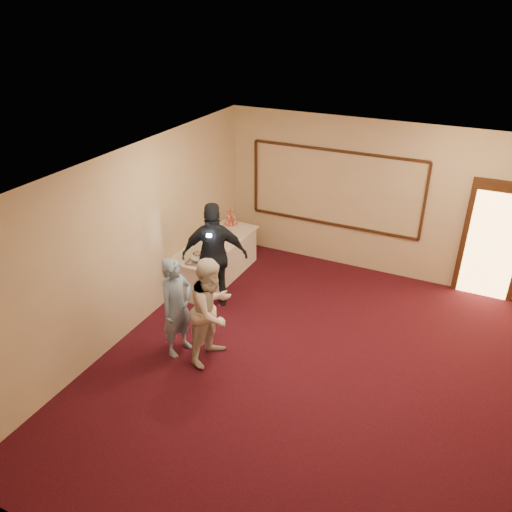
# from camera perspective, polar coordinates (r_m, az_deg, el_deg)

# --- Properties ---
(floor) EXTENTS (7.00, 7.00, 0.00)m
(floor) POSITION_cam_1_polar(r_m,az_deg,el_deg) (7.60, 5.85, -13.12)
(floor) COLOR black
(floor) RESTS_ON ground
(room_walls) EXTENTS (6.04, 7.04, 3.02)m
(room_walls) POSITION_cam_1_polar(r_m,az_deg,el_deg) (6.46, 6.70, 0.60)
(room_walls) COLOR beige
(room_walls) RESTS_ON floor
(wall_molding) EXTENTS (3.45, 0.04, 1.55)m
(wall_molding) POSITION_cam_1_polar(r_m,az_deg,el_deg) (9.90, 8.97, 7.60)
(wall_molding) COLOR black
(wall_molding) RESTS_ON room_walls
(doorway) EXTENTS (1.05, 0.07, 2.20)m
(doorway) POSITION_cam_1_polar(r_m,az_deg,el_deg) (9.74, 25.45, 1.47)
(doorway) COLOR black
(doorway) RESTS_ON floor
(buffet_table) EXTENTS (0.87, 2.15, 0.77)m
(buffet_table) POSITION_cam_1_polar(r_m,az_deg,el_deg) (9.68, -4.60, -0.48)
(buffet_table) COLOR white
(buffet_table) RESTS_ON floor
(pavlova_tray) EXTENTS (0.38, 0.48, 0.17)m
(pavlova_tray) POSITION_cam_1_polar(r_m,az_deg,el_deg) (8.81, -6.65, -0.27)
(pavlova_tray) COLOR silver
(pavlova_tray) RESTS_ON buffet_table
(cupcake_stand) EXTENTS (0.27, 0.27, 0.39)m
(cupcake_stand) POSITION_cam_1_polar(r_m,az_deg,el_deg) (10.21, -2.91, 4.39)
(cupcake_stand) COLOR #F04F51
(cupcake_stand) RESTS_ON buffet_table
(plate_stack_a) EXTENTS (0.21, 0.21, 0.17)m
(plate_stack_a) POSITION_cam_1_polar(r_m,az_deg,el_deg) (9.54, -5.15, 2.20)
(plate_stack_a) COLOR white
(plate_stack_a) RESTS_ON buffet_table
(plate_stack_b) EXTENTS (0.20, 0.20, 0.17)m
(plate_stack_b) POSITION_cam_1_polar(r_m,az_deg,el_deg) (9.68, -3.43, 2.65)
(plate_stack_b) COLOR white
(plate_stack_b) RESTS_ON buffet_table
(tart) EXTENTS (0.26, 0.26, 0.05)m
(tart) POSITION_cam_1_polar(r_m,az_deg,el_deg) (9.20, -4.68, 0.79)
(tart) COLOR white
(tart) RESTS_ON buffet_table
(man) EXTENTS (0.49, 0.65, 1.61)m
(man) POSITION_cam_1_polar(r_m,az_deg,el_deg) (7.59, -9.04, -5.81)
(man) COLOR #7BA0CC
(man) RESTS_ON floor
(woman) EXTENTS (0.73, 0.89, 1.68)m
(woman) POSITION_cam_1_polar(r_m,az_deg,el_deg) (7.38, -5.03, -6.20)
(woman) COLOR silver
(woman) RESTS_ON floor
(guest) EXTENTS (1.22, 0.91, 1.93)m
(guest) POSITION_cam_1_polar(r_m,az_deg,el_deg) (8.61, -4.74, 0.04)
(guest) COLOR black
(guest) RESTS_ON floor
(camera_flash) EXTENTS (0.08, 0.06, 0.05)m
(camera_flash) POSITION_cam_1_polar(r_m,az_deg,el_deg) (8.15, -5.40, 2.35)
(camera_flash) COLOR white
(camera_flash) RESTS_ON guest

